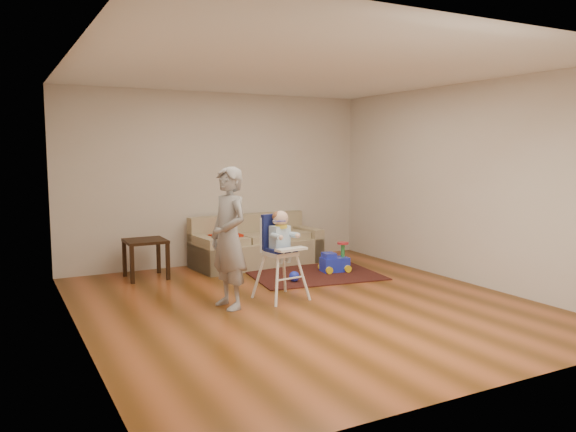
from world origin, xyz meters
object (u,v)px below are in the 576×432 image
sofa (257,241)px  adult (229,238)px  ride_on_toy (335,257)px  toy_ball (294,276)px  high_chair (281,257)px  side_table (146,259)px

sofa → adult: size_ratio=1.29×
sofa → ride_on_toy: (0.79, -1.02, -0.16)m
toy_ball → high_chair: 0.98m
ride_on_toy → toy_ball: ride_on_toy is taller
ride_on_toy → high_chair: high_chair is taller
high_chair → adult: size_ratio=0.68×
sofa → high_chair: bearing=-112.2°
side_table → high_chair: size_ratio=0.51×
side_table → adult: size_ratio=0.34×
ride_on_toy → adult: bearing=-146.5°
adult → toy_ball: bearing=110.8°
side_table → ride_on_toy: 2.73m
ride_on_toy → adult: size_ratio=0.27×
side_table → adult: adult is taller
ride_on_toy → adult: (-2.09, -1.03, 0.58)m
side_table → toy_ball: bearing=-35.4°
sofa → adult: 2.46m
toy_ball → high_chair: bearing=-129.4°
ride_on_toy → side_table: bearing=167.6°
ride_on_toy → high_chair: (-1.40, -0.98, 0.29)m
sofa → high_chair: high_chair is taller
sofa → toy_ball: size_ratio=14.62×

